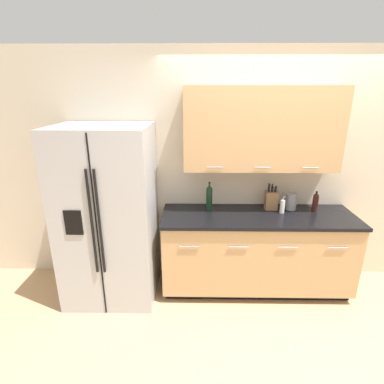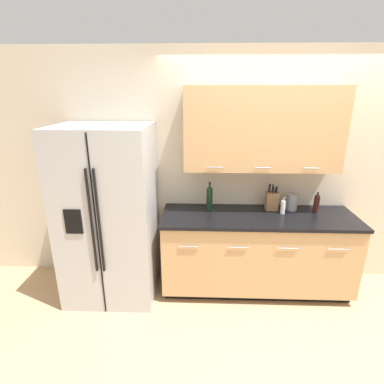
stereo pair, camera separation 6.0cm
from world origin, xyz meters
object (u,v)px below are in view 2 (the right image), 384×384
at_px(soap_dispenser, 283,207).
at_px(knife_block, 272,200).
at_px(refrigerator, 109,214).
at_px(wine_bottle, 210,197).
at_px(oil_bottle, 317,202).
at_px(steel_canister, 292,202).

bearing_deg(soap_dispenser, knife_block, 133.03).
height_order(refrigerator, soap_dispenser, refrigerator).
xyz_separation_m(refrigerator, soap_dispenser, (1.84, 0.13, 0.06)).
xyz_separation_m(wine_bottle, oil_bottle, (1.16, -0.01, -0.04)).
xyz_separation_m(knife_block, oil_bottle, (0.48, -0.03, -0.01)).
bearing_deg(soap_dispenser, steel_canister, 42.11).
xyz_separation_m(soap_dispenser, oil_bottle, (0.38, 0.08, 0.03)).
xyz_separation_m(refrigerator, wine_bottle, (1.05, 0.22, 0.13)).
xyz_separation_m(oil_bottle, steel_canister, (-0.26, 0.03, -0.01)).
relative_size(soap_dispenser, oil_bottle, 0.85).
bearing_deg(wine_bottle, soap_dispenser, -6.19).
distance_m(refrigerator, oil_bottle, 2.23).
distance_m(refrigerator, steel_canister, 1.97).
bearing_deg(wine_bottle, oil_bottle, -0.28).
height_order(knife_block, oil_bottle, knife_block).
relative_size(soap_dispenser, steel_canister, 0.93).
height_order(oil_bottle, steel_canister, oil_bottle).
distance_m(wine_bottle, steel_canister, 0.91).
distance_m(soap_dispenser, oil_bottle, 0.39).
xyz_separation_m(knife_block, steel_canister, (0.22, 0.01, -0.02)).
relative_size(wine_bottle, soap_dispenser, 1.71).
height_order(wine_bottle, soap_dispenser, wine_bottle).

